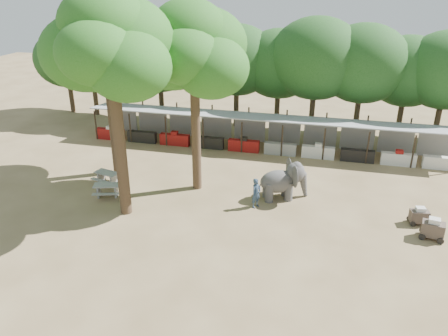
% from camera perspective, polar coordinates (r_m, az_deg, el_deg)
% --- Properties ---
extents(ground, '(100.00, 100.00, 0.00)m').
position_cam_1_polar(ground, '(22.20, -0.61, -10.08)').
color(ground, brown).
rests_on(ground, ground).
extents(vendor_stalls, '(28.00, 2.99, 2.80)m').
position_cam_1_polar(vendor_stalls, '(33.91, 5.26, 4.42)').
color(vendor_stalls, gray).
rests_on(vendor_stalls, ground).
extents(yard_tree_left, '(7.10, 6.90, 11.02)m').
position_cam_1_polar(yard_tree_left, '(28.88, -15.29, 14.69)').
color(yard_tree_left, '#332316').
rests_on(yard_tree_left, ground).
extents(yard_tree_center, '(7.10, 6.90, 12.04)m').
position_cam_1_polar(yard_tree_center, '(22.97, -14.79, 15.13)').
color(yard_tree_center, '#332316').
rests_on(yard_tree_center, ground).
extents(yard_tree_back, '(7.10, 6.90, 11.36)m').
position_cam_1_polar(yard_tree_back, '(25.55, -4.15, 15.11)').
color(yard_tree_back, '#332316').
rests_on(yard_tree_back, ground).
extents(backdrop_trees, '(46.46, 5.95, 8.33)m').
position_cam_1_polar(backdrop_trees, '(37.76, 6.79, 13.16)').
color(backdrop_trees, '#332316').
rests_on(backdrop_trees, ground).
extents(elephant, '(3.11, 2.42, 2.32)m').
position_cam_1_polar(elephant, '(26.34, 7.82, -1.64)').
color(elephant, '#3D3B3B').
rests_on(elephant, ground).
extents(handler, '(0.70, 0.78, 1.80)m').
position_cam_1_polar(handler, '(25.26, 4.22, -3.29)').
color(handler, '#26384C').
rests_on(handler, ground).
extents(picnic_table_near, '(1.92, 1.82, 0.79)m').
position_cam_1_polar(picnic_table_near, '(27.50, -15.01, -2.62)').
color(picnic_table_near, gray).
rests_on(picnic_table_near, ground).
extents(picnic_table_far, '(1.90, 1.79, 0.80)m').
position_cam_1_polar(picnic_table_far, '(29.16, -14.99, -1.04)').
color(picnic_table_far, gray).
rests_on(picnic_table_far, ground).
extents(cart_front, '(1.32, 1.00, 1.17)m').
position_cam_1_polar(cart_front, '(24.83, 25.63, -7.16)').
color(cart_front, '#3C2F28').
rests_on(cart_front, ground).
extents(cart_back, '(1.14, 0.83, 1.02)m').
position_cam_1_polar(cart_back, '(25.94, 24.14, -5.71)').
color(cart_back, '#3C2F28').
rests_on(cart_back, ground).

